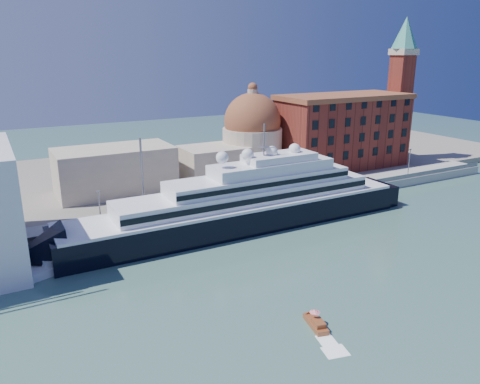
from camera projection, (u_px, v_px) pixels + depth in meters
ground at (305, 266)px, 86.46m from camera, size 400.00×400.00×0.00m
quay at (223, 208)px, 114.72m from camera, size 180.00×10.00×2.50m
land at (166, 173)px, 149.30m from camera, size 260.00×72.00×2.00m
quay_fence at (231, 206)px, 110.40m from camera, size 180.00×0.10×1.20m
superyacht at (230, 210)px, 102.71m from camera, size 90.51×12.55×27.05m
service_barge at (45, 270)px, 83.32m from camera, size 12.90×8.02×2.76m
water_taxi at (316, 323)px, 67.28m from camera, size 2.89×5.58×2.53m
warehouse at (343, 131)px, 150.01m from camera, size 43.00×19.00×23.25m
campanile at (401, 81)px, 156.65m from camera, size 8.40×8.40×47.00m
church at (206, 150)px, 134.81m from camera, size 66.00×18.00×25.50m
lamp_posts at (176, 183)px, 105.00m from camera, size 120.80×2.40×18.00m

